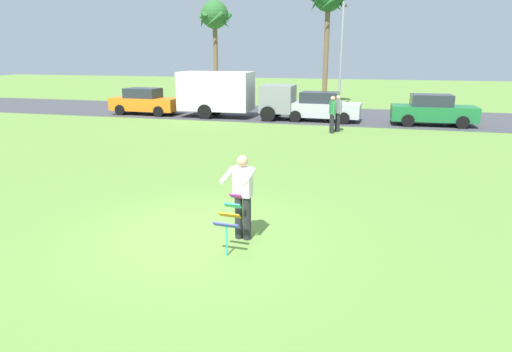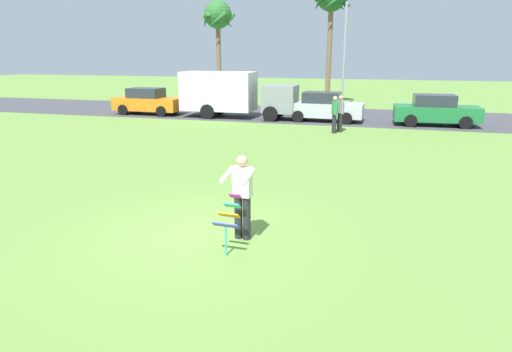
{
  "view_description": "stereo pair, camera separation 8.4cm",
  "coord_description": "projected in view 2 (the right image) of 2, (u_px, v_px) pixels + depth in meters",
  "views": [
    {
      "loc": [
        3.38,
        -7.9,
        3.63
      ],
      "look_at": [
        0.95,
        1.05,
        1.05
      ],
      "focal_mm": 30.94,
      "sensor_mm": 36.0,
      "label": 1
    },
    {
      "loc": [
        3.46,
        -7.87,
        3.63
      ],
      "look_at": [
        0.95,
        1.05,
        1.05
      ],
      "focal_mm": 30.94,
      "sensor_mm": 36.0,
      "label": 2
    }
  ],
  "objects": [
    {
      "name": "palm_tree_left_near",
      "position": [
        218.0,
        19.0,
        33.8
      ],
      "size": [
        2.58,
        2.71,
        7.57
      ],
      "color": "brown",
      "rests_on": "ground"
    },
    {
      "name": "person_walker_near",
      "position": [
        335.0,
        113.0,
        20.62
      ],
      "size": [
        0.33,
        0.54,
        1.73
      ],
      "color": "#26262B",
      "rests_on": "ground"
    },
    {
      "name": "parked_car_orange",
      "position": [
        148.0,
        102.0,
        27.16
      ],
      "size": [
        4.24,
        1.9,
        1.6
      ],
      "color": "orange",
      "rests_on": "ground"
    },
    {
      "name": "kite_held",
      "position": [
        229.0,
        217.0,
        8.18
      ],
      "size": [
        0.52,
        0.65,
        1.07
      ],
      "color": "#D83399",
      "rests_on": "ground"
    },
    {
      "name": "parked_car_green",
      "position": [
        436.0,
        111.0,
        22.82
      ],
      "size": [
        4.26,
        1.96,
        1.6
      ],
      "color": "#1E7238",
      "rests_on": "ground"
    },
    {
      "name": "palm_tree_right_near",
      "position": [
        331.0,
        2.0,
        30.67
      ],
      "size": [
        2.58,
        2.71,
        8.55
      ],
      "color": "brown",
      "rests_on": "ground"
    },
    {
      "name": "parked_car_silver",
      "position": [
        324.0,
        107.0,
        24.33
      ],
      "size": [
        4.25,
        1.93,
        1.6
      ],
      "color": "silver",
      "rests_on": "ground"
    },
    {
      "name": "ground_plane",
      "position": [
        198.0,
        234.0,
        9.18
      ],
      "size": [
        120.0,
        120.0,
        0.0
      ],
      "primitive_type": "plane",
      "color": "olive"
    },
    {
      "name": "person_walker_far",
      "position": [
        340.0,
        112.0,
        20.98
      ],
      "size": [
        0.37,
        0.5,
        1.73
      ],
      "color": "#26262B",
      "rests_on": "ground"
    },
    {
      "name": "person_kite_flyer",
      "position": [
        242.0,
        194.0,
        8.7
      ],
      "size": [
        0.58,
        0.68,
        1.73
      ],
      "color": "#26262B",
      "rests_on": "ground"
    },
    {
      "name": "streetlight_pole",
      "position": [
        345.0,
        48.0,
        30.27
      ],
      "size": [
        0.24,
        1.65,
        7.0
      ],
      "color": "#9E9EA3",
      "rests_on": "ground"
    },
    {
      "name": "road_strip",
      "position": [
        321.0,
        115.0,
        26.88
      ],
      "size": [
        120.0,
        8.0,
        0.01
      ],
      "primitive_type": "cube",
      "color": "#424247",
      "rests_on": "ground"
    },
    {
      "name": "parked_truck_grey_van",
      "position": [
        232.0,
        93.0,
        25.56
      ],
      "size": [
        6.71,
        2.14,
        2.62
      ],
      "color": "gray",
      "rests_on": "ground"
    }
  ]
}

